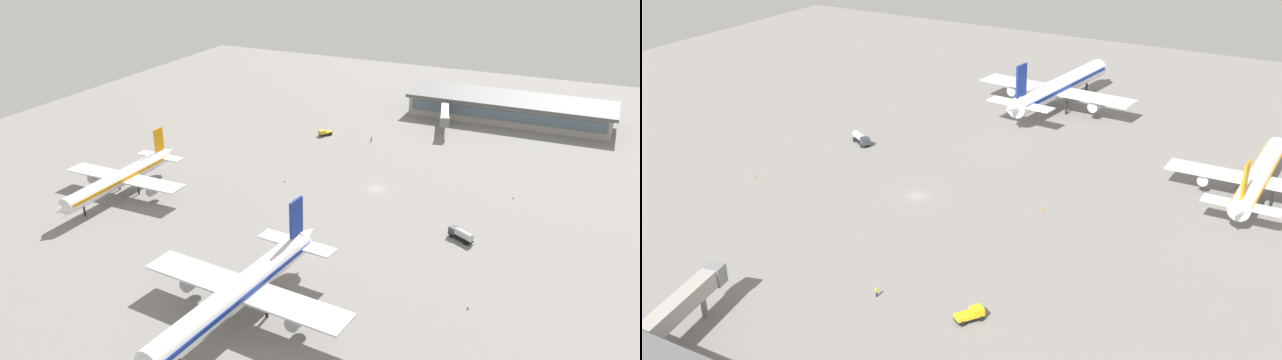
{
  "view_description": "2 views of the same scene",
  "coord_description": "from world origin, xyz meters",
  "views": [
    {
      "loc": [
        -51.69,
        145.99,
        70.17
      ],
      "look_at": [
        11.13,
        12.13,
        5.42
      ],
      "focal_mm": 35.18,
      "sensor_mm": 36.0,
      "label": 1
    },
    {
      "loc": [
        78.66,
        -120.18,
        66.18
      ],
      "look_at": [
        6.53,
        6.54,
        2.41
      ],
      "focal_mm": 44.07,
      "sensor_mm": 36.0,
      "label": 2
    }
  ],
  "objects": [
    {
      "name": "safety_cone_near_gate",
      "position": [
        -34.54,
        -9.53,
        0.3
      ],
      "size": [
        0.44,
        0.44,
        0.6
      ],
      "primitive_type": "cone",
      "color": "#EA590C",
      "rests_on": "ground"
    },
    {
      "name": "pushback_tractor",
      "position": [
        30.79,
        -33.47,
        0.97
      ],
      "size": [
        4.04,
        4.71,
        1.9
      ],
      "rotation": [
        0.0,
        0.0,
        0.98
      ],
      "color": "black",
      "rests_on": "ground"
    },
    {
      "name": "airplane_at_gate",
      "position": [
        2.53,
        65.32,
        5.95
      ],
      "size": [
        43.35,
        53.85,
        16.38
      ],
      "rotation": [
        0.0,
        0.0,
        1.48
      ],
      "color": "white",
      "rests_on": "ground"
    },
    {
      "name": "safety_cone_mid_apron",
      "position": [
        24.65,
        6.46,
        0.3
      ],
      "size": [
        0.44,
        0.44,
        0.6
      ],
      "primitive_type": "cone",
      "color": "#EA590C",
      "rests_on": "ground"
    },
    {
      "name": "fuel_truck",
      "position": [
        -27.3,
        18.1,
        1.39
      ],
      "size": [
        6.39,
        4.84,
        2.5
      ],
      "rotation": [
        0.0,
        0.0,
        5.75
      ],
      "color": "black",
      "rests_on": "ground"
    },
    {
      "name": "ground",
      "position": [
        0.0,
        0.0,
        0.0
      ],
      "size": [
        288.0,
        288.0,
        0.0
      ],
      "primitive_type": "plane",
      "color": "gray"
    },
    {
      "name": "terminal_building",
      "position": [
        -21.73,
        -77.94,
        3.94
      ],
      "size": [
        71.01,
        22.67,
        7.72
      ],
      "color": "#9E9993",
      "rests_on": "ground"
    },
    {
      "name": "ground_crew_worker",
      "position": [
        14.77,
        -35.06,
        0.85
      ],
      "size": [
        0.39,
        0.58,
        1.67
      ],
      "rotation": [
        0.0,
        0.0,
        0.03
      ],
      "color": "#1E2338",
      "rests_on": "ground"
    },
    {
      "name": "safety_cone_far_side",
      "position": [
        -34.99,
        44.38,
        0.3
      ],
      "size": [
        0.44,
        0.44,
        0.6
      ],
      "primitive_type": "cone",
      "color": "#EA590C",
      "rests_on": "ground"
    },
    {
      "name": "airplane_taxiing",
      "position": [
        59.37,
        32.15,
        4.91
      ],
      "size": [
        35.41,
        44.32,
        13.52
      ],
      "rotation": [
        0.0,
        0.0,
        1.56
      ],
      "color": "white",
      "rests_on": "ground"
    },
    {
      "name": "jet_bridge",
      "position": [
        -3.48,
        -56.56,
        5.13
      ],
      "size": [
        7.5,
        19.4,
        6.74
      ],
      "rotation": [
        0.0,
        0.0,
        1.82
      ],
      "color": "#9E9993",
      "rests_on": "ground"
    }
  ]
}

